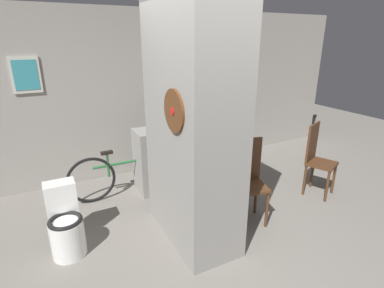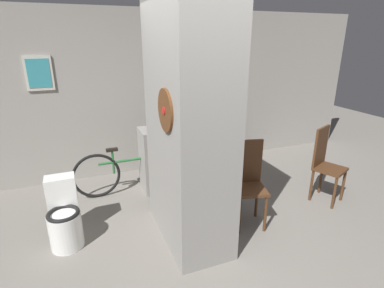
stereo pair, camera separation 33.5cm
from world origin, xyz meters
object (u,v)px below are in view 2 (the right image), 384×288
object	(u,v)px
chair_near_pillar	(248,180)
bottle_tall	(193,119)
bicycle	(131,170)
chair_by_doorway	(325,162)
toilet	(64,218)

from	to	relation	value
chair_near_pillar	bottle_tall	size ratio (longest dim) A/B	4.22
bicycle	bottle_tall	distance (m)	1.17
chair_by_doorway	bicycle	xyz separation A→B (m)	(-2.45, 1.21, -0.22)
chair_by_doorway	bottle_tall	distance (m)	1.94
bicycle	bottle_tall	bearing A→B (deg)	-3.48
chair_by_doorway	chair_near_pillar	bearing A→B (deg)	160.88
toilet	bicycle	bearing A→B (deg)	45.68
toilet	bicycle	world-z (taller)	toilet
toilet	bottle_tall	bearing A→B (deg)	25.13
chair_by_doorway	bottle_tall	size ratio (longest dim) A/B	4.22
toilet	chair_by_doorway	size ratio (longest dim) A/B	0.71
chair_near_pillar	chair_by_doorway	size ratio (longest dim) A/B	1.00
toilet	bicycle	distance (m)	1.30
chair_by_doorway	bottle_tall	xyz separation A→B (m)	(-1.50, 1.15, 0.46)
chair_near_pillar	bottle_tall	bearing A→B (deg)	113.96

